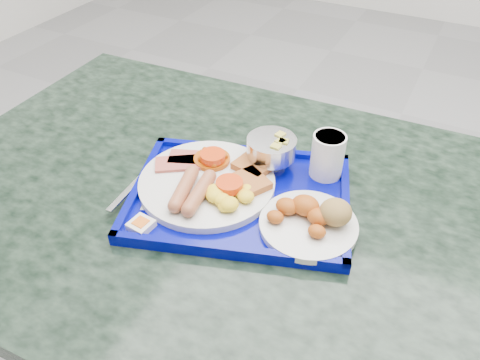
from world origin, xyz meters
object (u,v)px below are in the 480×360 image
object	(u,v)px
tray	(240,198)
main_plate	(211,182)
bread_plate	(312,219)
juice_cup	(328,154)
table	(232,266)
fruit_bowl	(272,148)

from	to	relation	value
tray	main_plate	size ratio (longest dim) A/B	1.82
tray	bread_plate	bearing A→B (deg)	-5.63
juice_cup	table	bearing A→B (deg)	-136.66
tray	table	bearing A→B (deg)	174.55
tray	main_plate	distance (m)	0.07
table	tray	bearing A→B (deg)	-5.45
bread_plate	juice_cup	world-z (taller)	juice_cup
tray	fruit_bowl	size ratio (longest dim) A/B	4.85
fruit_bowl	tray	bearing A→B (deg)	-97.36
main_plate	tray	bearing A→B (deg)	4.81
bread_plate	table	bearing A→B (deg)	174.40
table	tray	size ratio (longest dim) A/B	2.71
table	bread_plate	size ratio (longest dim) A/B	7.53
main_plate	fruit_bowl	distance (m)	0.15
bread_plate	fruit_bowl	size ratio (longest dim) A/B	1.74
table	juice_cup	bearing A→B (deg)	43.34
fruit_bowl	juice_cup	world-z (taller)	juice_cup
table	main_plate	bearing A→B (deg)	-169.57
juice_cup	bread_plate	bearing A→B (deg)	-79.67
table	main_plate	size ratio (longest dim) A/B	4.94
table	tray	xyz separation A→B (m)	(0.02, -0.00, 0.22)
table	fruit_bowl	xyz separation A→B (m)	(0.04, 0.11, 0.28)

